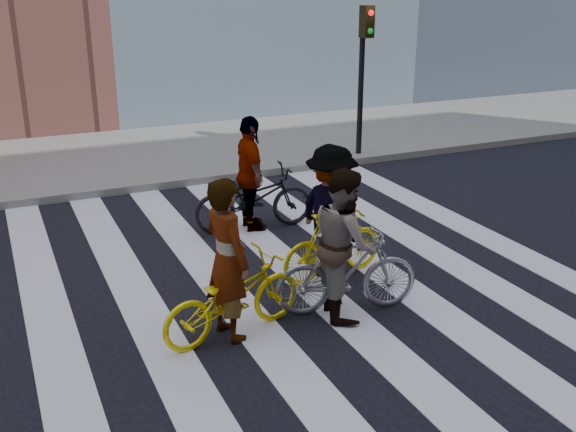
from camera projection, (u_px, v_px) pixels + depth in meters
ground at (273, 293)px, 8.80m from camera, size 100.00×100.00×0.00m
sidewalk_far at (142, 155)px, 15.20m from camera, size 100.00×5.00×0.15m
zebra_crosswalk at (273, 293)px, 8.80m from camera, size 8.25×10.00×0.01m
traffic_signal at (364, 57)px, 14.30m from camera, size 0.22×0.42×3.33m
bike_yellow_left at (233, 297)px, 7.65m from camera, size 1.89×1.01×0.94m
bike_silver_mid at (347, 272)px, 8.16m from camera, size 1.84×0.89×1.07m
bike_yellow_right at (333, 244)px, 9.13m from camera, size 1.66×0.68×0.97m
bike_dark_rear at (254, 199)px, 10.86m from camera, size 2.03×0.88×1.03m
rider_left at (227, 260)px, 7.47m from camera, size 0.60×0.77×1.90m
rider_mid at (344, 243)px, 8.01m from camera, size 0.88×1.03×1.84m
rider_right at (331, 213)px, 8.96m from camera, size 0.86×1.29×1.86m
rider_rear at (250, 174)px, 10.70m from camera, size 0.56×1.13×1.87m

